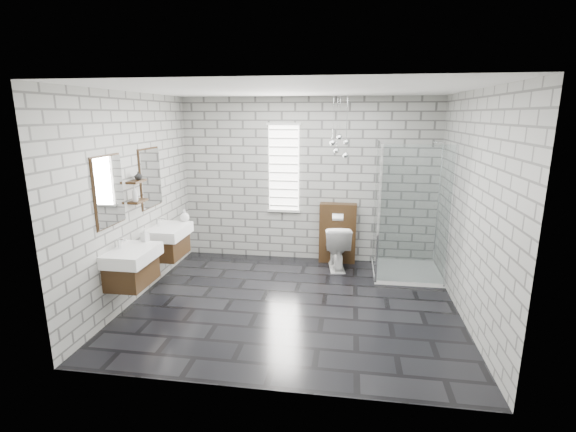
% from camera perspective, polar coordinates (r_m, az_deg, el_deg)
% --- Properties ---
extents(floor, '(4.20, 3.60, 0.02)m').
position_cam_1_polar(floor, '(5.61, 0.64, -11.91)').
color(floor, black).
rests_on(floor, ground).
extents(ceiling, '(4.20, 3.60, 0.02)m').
position_cam_1_polar(ceiling, '(5.07, 0.72, 17.01)').
color(ceiling, white).
rests_on(ceiling, wall_back).
extents(wall_back, '(4.20, 0.02, 2.70)m').
position_cam_1_polar(wall_back, '(6.94, 2.74, 4.85)').
color(wall_back, '#A5A5A0').
rests_on(wall_back, floor).
extents(wall_front, '(4.20, 0.02, 2.70)m').
position_cam_1_polar(wall_front, '(3.45, -3.46, -4.37)').
color(wall_front, '#A5A5A0').
rests_on(wall_front, floor).
extents(wall_left, '(0.02, 3.60, 2.70)m').
position_cam_1_polar(wall_left, '(5.84, -20.30, 2.32)').
color(wall_left, '#A5A5A0').
rests_on(wall_left, floor).
extents(wall_right, '(0.02, 3.60, 2.70)m').
position_cam_1_polar(wall_right, '(5.32, 23.82, 0.94)').
color(wall_right, '#A5A5A0').
rests_on(wall_right, floor).
extents(vanity_left, '(0.47, 0.70, 1.57)m').
position_cam_1_polar(vanity_left, '(5.39, -20.88, -5.18)').
color(vanity_left, '#3C2612').
rests_on(vanity_left, wall_left).
extents(vanity_right, '(0.47, 0.70, 1.57)m').
position_cam_1_polar(vanity_right, '(6.27, -16.29, -2.21)').
color(vanity_right, '#3C2612').
rests_on(vanity_right, wall_left).
extents(shelf_lower, '(0.14, 0.30, 0.03)m').
position_cam_1_polar(shelf_lower, '(5.77, -19.81, 1.92)').
color(shelf_lower, '#3C2612').
rests_on(shelf_lower, wall_left).
extents(shelf_upper, '(0.14, 0.30, 0.03)m').
position_cam_1_polar(shelf_upper, '(5.72, -20.02, 4.46)').
color(shelf_upper, '#3C2612').
rests_on(shelf_upper, wall_left).
extents(window, '(0.56, 0.05, 1.48)m').
position_cam_1_polar(window, '(6.94, -0.58, 6.53)').
color(window, white).
rests_on(window, wall_back).
extents(cistern_panel, '(0.60, 0.20, 1.00)m').
position_cam_1_polar(cistern_panel, '(6.98, 6.79, -2.32)').
color(cistern_panel, '#3C2612').
rests_on(cistern_panel, floor).
extents(flush_plate, '(0.18, 0.01, 0.12)m').
position_cam_1_polar(flush_plate, '(6.81, 6.83, -0.13)').
color(flush_plate, silver).
rests_on(flush_plate, cistern_panel).
extents(shower_enclosure, '(1.00, 1.00, 2.03)m').
position_cam_1_polar(shower_enclosure, '(6.54, 15.31, -3.82)').
color(shower_enclosure, white).
rests_on(shower_enclosure, floor).
extents(pendant_cluster, '(0.29, 0.22, 0.92)m').
position_cam_1_polar(pendant_cluster, '(6.41, 7.14, 9.65)').
color(pendant_cluster, silver).
rests_on(pendant_cluster, ceiling).
extents(toilet, '(0.49, 0.75, 0.72)m').
position_cam_1_polar(toilet, '(6.75, 6.67, -4.14)').
color(toilet, white).
rests_on(toilet, floor).
extents(soap_bottle_a, '(0.10, 0.10, 0.18)m').
position_cam_1_polar(soap_bottle_a, '(5.58, -18.99, -2.44)').
color(soap_bottle_a, '#B2B2B2').
rests_on(soap_bottle_a, vanity_left).
extents(soap_bottle_b, '(0.16, 0.16, 0.18)m').
position_cam_1_polar(soap_bottle_b, '(6.46, -13.96, 0.07)').
color(soap_bottle_b, '#B2B2B2').
rests_on(soap_bottle_b, vanity_right).
extents(soap_bottle_c, '(0.10, 0.10, 0.20)m').
position_cam_1_polar(soap_bottle_c, '(5.67, -20.22, 2.86)').
color(soap_bottle_c, '#B2B2B2').
rests_on(soap_bottle_c, shelf_lower).
extents(vase, '(0.13, 0.13, 0.10)m').
position_cam_1_polar(vase, '(5.74, -19.79, 5.19)').
color(vase, '#B2B2B2').
rests_on(vase, shelf_upper).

